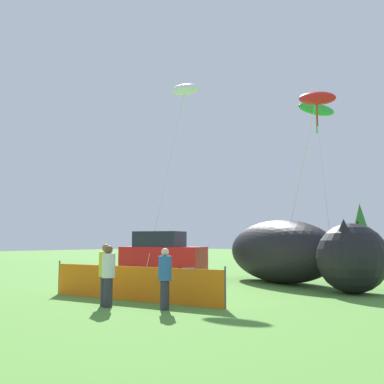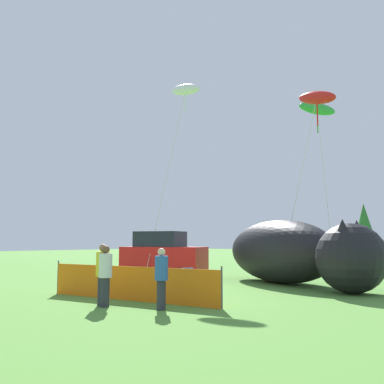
{
  "view_description": "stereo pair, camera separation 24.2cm",
  "coord_description": "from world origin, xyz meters",
  "px_view_note": "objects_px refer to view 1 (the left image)",
  "views": [
    {
      "loc": [
        12.44,
        -11.57,
        1.88
      ],
      "look_at": [
        -0.92,
        3.26,
        4.13
      ],
      "focal_mm": 40.0,
      "sensor_mm": 36.0,
      "label": 1
    },
    {
      "loc": [
        12.62,
        -11.41,
        1.88
      ],
      "look_at": [
        -0.92,
        3.26,
        4.13
      ],
      "focal_mm": 40.0,
      "sensor_mm": 36.0,
      "label": 2
    }
  ],
  "objects_px": {
    "folding_chair": "(191,279)",
    "kite_green_fish": "(316,110)",
    "spectator_in_red_shirt": "(105,272)",
    "kite_white_ghost": "(185,90)",
    "spectator_in_black_shirt": "(165,276)",
    "kite_red_lizard": "(317,99)",
    "parked_car": "(162,255)",
    "spectator_in_grey_shirt": "(108,273)",
    "inflatable_cat": "(292,254)"
  },
  "relations": [
    {
      "from": "folding_chair",
      "to": "kite_green_fish",
      "type": "height_order",
      "value": "kite_green_fish"
    },
    {
      "from": "spectator_in_red_shirt",
      "to": "kite_white_ghost",
      "type": "height_order",
      "value": "kite_white_ghost"
    },
    {
      "from": "spectator_in_black_shirt",
      "to": "kite_white_ghost",
      "type": "height_order",
      "value": "kite_white_ghost"
    },
    {
      "from": "kite_red_lizard",
      "to": "parked_car",
      "type": "bearing_deg",
      "value": -162.38
    },
    {
      "from": "kite_white_ghost",
      "to": "kite_green_fish",
      "type": "height_order",
      "value": "kite_white_ghost"
    },
    {
      "from": "spectator_in_red_shirt",
      "to": "kite_white_ghost",
      "type": "distance_m",
      "value": 13.98
    },
    {
      "from": "spectator_in_black_shirt",
      "to": "kite_green_fish",
      "type": "relative_size",
      "value": 0.18
    },
    {
      "from": "spectator_in_red_shirt",
      "to": "spectator_in_grey_shirt",
      "type": "relative_size",
      "value": 1.02
    },
    {
      "from": "kite_red_lizard",
      "to": "spectator_in_grey_shirt",
      "type": "bearing_deg",
      "value": -99.13
    },
    {
      "from": "parked_car",
      "to": "inflatable_cat",
      "type": "relative_size",
      "value": 0.52
    },
    {
      "from": "spectator_in_grey_shirt",
      "to": "kite_red_lizard",
      "type": "relative_size",
      "value": 0.19
    },
    {
      "from": "spectator_in_grey_shirt",
      "to": "folding_chair",
      "type": "bearing_deg",
      "value": 91.4
    },
    {
      "from": "spectator_in_red_shirt",
      "to": "parked_car",
      "type": "bearing_deg",
      "value": 125.99
    },
    {
      "from": "spectator_in_black_shirt",
      "to": "spectator_in_grey_shirt",
      "type": "height_order",
      "value": "spectator_in_grey_shirt"
    },
    {
      "from": "spectator_in_red_shirt",
      "to": "kite_white_ghost",
      "type": "bearing_deg",
      "value": 120.5
    },
    {
      "from": "parked_car",
      "to": "spectator_in_red_shirt",
      "type": "bearing_deg",
      "value": -74.23
    },
    {
      "from": "folding_chair",
      "to": "kite_red_lizard",
      "type": "relative_size",
      "value": 0.1
    },
    {
      "from": "spectator_in_black_shirt",
      "to": "kite_red_lizard",
      "type": "distance_m",
      "value": 11.95
    },
    {
      "from": "parked_car",
      "to": "spectator_in_black_shirt",
      "type": "relative_size",
      "value": 2.76
    },
    {
      "from": "inflatable_cat",
      "to": "spectator_in_red_shirt",
      "type": "relative_size",
      "value": 4.97
    },
    {
      "from": "kite_red_lizard",
      "to": "kite_green_fish",
      "type": "bearing_deg",
      "value": 115.86
    },
    {
      "from": "parked_car",
      "to": "spectator_in_black_shirt",
      "type": "bearing_deg",
      "value": -63.87
    },
    {
      "from": "parked_car",
      "to": "kite_red_lizard",
      "type": "relative_size",
      "value": 0.51
    },
    {
      "from": "parked_car",
      "to": "spectator_in_red_shirt",
      "type": "distance_m",
      "value": 9.52
    },
    {
      "from": "parked_car",
      "to": "spectator_in_black_shirt",
      "type": "distance_m",
      "value": 10.22
    },
    {
      "from": "inflatable_cat",
      "to": "spectator_in_red_shirt",
      "type": "height_order",
      "value": "inflatable_cat"
    },
    {
      "from": "parked_car",
      "to": "spectator_in_red_shirt",
      "type": "xyz_separation_m",
      "value": [
        5.6,
        -7.71,
        -0.15
      ]
    },
    {
      "from": "spectator_in_black_shirt",
      "to": "kite_white_ghost",
      "type": "distance_m",
      "value": 14.4
    },
    {
      "from": "kite_green_fish",
      "to": "spectator_in_red_shirt",
      "type": "bearing_deg",
      "value": -92.49
    },
    {
      "from": "spectator_in_black_shirt",
      "to": "kite_red_lizard",
      "type": "bearing_deg",
      "value": 89.34
    },
    {
      "from": "folding_chair",
      "to": "spectator_in_red_shirt",
      "type": "distance_m",
      "value": 3.54
    },
    {
      "from": "parked_car",
      "to": "kite_green_fish",
      "type": "height_order",
      "value": "kite_green_fish"
    },
    {
      "from": "spectator_in_black_shirt",
      "to": "kite_white_ghost",
      "type": "xyz_separation_m",
      "value": [
        -7.15,
        8.44,
        9.22
      ]
    },
    {
      "from": "folding_chair",
      "to": "spectator_in_red_shirt",
      "type": "xyz_separation_m",
      "value": [
        -0.18,
        -3.51,
        0.44
      ]
    },
    {
      "from": "spectator_in_red_shirt",
      "to": "spectator_in_black_shirt",
      "type": "height_order",
      "value": "spectator_in_red_shirt"
    },
    {
      "from": "spectator_in_black_shirt",
      "to": "kite_red_lizard",
      "type": "relative_size",
      "value": 0.19
    },
    {
      "from": "kite_red_lizard",
      "to": "kite_white_ghost",
      "type": "relative_size",
      "value": 0.84
    },
    {
      "from": "parked_car",
      "to": "spectator_in_red_shirt",
      "type": "height_order",
      "value": "parked_car"
    },
    {
      "from": "spectator_in_red_shirt",
      "to": "spectator_in_black_shirt",
      "type": "distance_m",
      "value": 1.91
    },
    {
      "from": "spectator_in_red_shirt",
      "to": "kite_green_fish",
      "type": "distance_m",
      "value": 15.0
    },
    {
      "from": "inflatable_cat",
      "to": "kite_white_ghost",
      "type": "bearing_deg",
      "value": -159.78
    },
    {
      "from": "inflatable_cat",
      "to": "folding_chair",
      "type": "bearing_deg",
      "value": -77.76
    },
    {
      "from": "spectator_in_grey_shirt",
      "to": "parked_car",
      "type": "bearing_deg",
      "value": 126.94
    },
    {
      "from": "spectator_in_red_shirt",
      "to": "kite_red_lizard",
      "type": "relative_size",
      "value": 0.2
    },
    {
      "from": "parked_car",
      "to": "kite_white_ghost",
      "type": "height_order",
      "value": "kite_white_ghost"
    },
    {
      "from": "spectator_in_red_shirt",
      "to": "spectator_in_grey_shirt",
      "type": "distance_m",
      "value": 0.28
    },
    {
      "from": "inflatable_cat",
      "to": "spectator_in_red_shirt",
      "type": "bearing_deg",
      "value": -74.92
    },
    {
      "from": "inflatable_cat",
      "to": "kite_white_ghost",
      "type": "xyz_separation_m",
      "value": [
        -6.49,
        0.25,
        8.85
      ]
    },
    {
      "from": "spectator_in_grey_shirt",
      "to": "kite_red_lizard",
      "type": "height_order",
      "value": "kite_red_lizard"
    },
    {
      "from": "folding_chair",
      "to": "spectator_in_black_shirt",
      "type": "bearing_deg",
      "value": -51.08
    }
  ]
}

